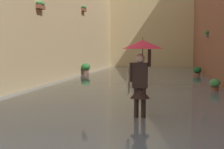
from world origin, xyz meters
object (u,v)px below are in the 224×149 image
(potted_plant_near_left, at_px, (215,85))
(potted_plant_far_left, at_px, (197,71))
(potted_plant_mid_right, at_px, (86,68))
(person_wading, at_px, (141,62))

(potted_plant_near_left, xyz_separation_m, potted_plant_far_left, (0.05, -8.32, 0.04))
(potted_plant_mid_right, xyz_separation_m, potted_plant_far_left, (-7.62, -0.59, -0.14))
(person_wading, height_order, potted_plant_far_left, person_wading)
(potted_plant_mid_right, bearing_deg, person_wading, 110.33)
(person_wading, bearing_deg, potted_plant_far_left, -100.08)
(potted_plant_far_left, bearing_deg, potted_plant_near_left, 90.36)
(potted_plant_mid_right, height_order, potted_plant_far_left, potted_plant_mid_right)
(person_wading, bearing_deg, potted_plant_near_left, -113.50)
(potted_plant_near_left, relative_size, potted_plant_far_left, 0.87)
(person_wading, xyz_separation_m, potted_plant_mid_right, (5.08, -13.70, -0.99))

